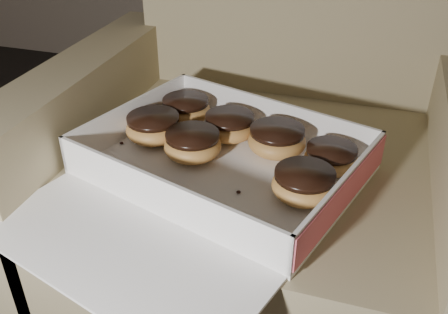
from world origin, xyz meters
TOP-DOWN VIEW (x-y plane):
  - armchair at (0.71, 1.10)m, footprint 0.81×0.69m
  - bakery_box at (0.66, 0.92)m, footprint 0.55×0.60m
  - donut_a at (0.52, 1.01)m, footprint 0.10×0.10m
  - donut_b at (0.75, 1.04)m, footprint 0.10×0.10m
  - donut_c at (0.84, 1.01)m, footprint 0.09×0.09m
  - donut_d at (0.55, 1.10)m, footprint 0.10×0.10m
  - donut_e at (0.61, 0.98)m, footprint 0.10×0.10m
  - donut_f at (0.65, 1.06)m, footprint 0.10×0.10m
  - donut_g at (0.81, 0.92)m, footprint 0.10×0.10m
  - crumb_a at (0.47, 0.98)m, footprint 0.01×0.01m
  - crumb_b at (0.72, 0.90)m, footprint 0.01×0.01m
  - crumb_c at (0.68, 0.87)m, footprint 0.01×0.01m

SIDE VIEW (x-z plane):
  - armchair at x=0.71m, z-range -0.16..0.69m
  - crumb_a at x=0.47m, z-range 0.39..0.39m
  - crumb_b at x=0.72m, z-range 0.39..0.39m
  - crumb_c at x=0.68m, z-range 0.39..0.39m
  - bakery_box at x=0.66m, z-range 0.36..0.43m
  - donut_c at x=0.84m, z-range 0.39..0.43m
  - donut_d at x=0.55m, z-range 0.39..0.44m
  - donut_f at x=0.65m, z-range 0.39..0.44m
  - donut_g at x=0.81m, z-range 0.39..0.44m
  - donut_e at x=0.61m, z-range 0.39..0.44m
  - donut_a at x=0.52m, z-range 0.39..0.44m
  - donut_b at x=0.75m, z-range 0.39..0.44m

